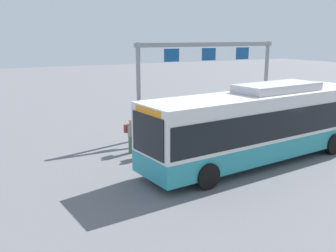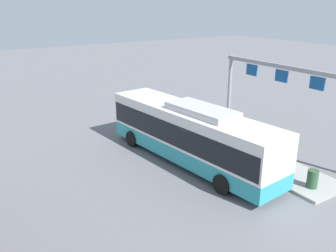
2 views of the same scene
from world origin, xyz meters
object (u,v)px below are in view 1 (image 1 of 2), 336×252
person_waiting_far (214,124)px  bus_main (262,122)px  person_boarding (149,138)px  person_waiting_near (131,135)px  trash_bin (302,121)px  person_waiting_mid (197,126)px

person_waiting_far → bus_main: bearing=29.9°
bus_main → person_waiting_far: 3.42m
person_boarding → person_waiting_near: same height
bus_main → person_boarding: bus_main is taller
person_waiting_near → trash_bin: person_waiting_near is taller
person_waiting_mid → person_waiting_far: 1.02m
bus_main → trash_bin: bus_main is taller
person_boarding → person_waiting_mid: 2.92m
bus_main → person_waiting_far: bearing=-91.3°
person_waiting_near → person_waiting_mid: person_waiting_mid is taller
trash_bin → person_boarding: bearing=0.6°
person_waiting_near → person_waiting_mid: bearing=55.2°
person_boarding → person_waiting_mid: person_waiting_mid is taller
bus_main → person_waiting_mid: (1.28, -3.37, -0.76)m
person_waiting_far → person_waiting_near: bearing=-71.6°
person_boarding → person_waiting_mid: (-2.88, -0.44, 0.16)m
person_waiting_far → trash_bin: person_waiting_far is taller
person_boarding → person_waiting_far: 3.92m
bus_main → person_waiting_far: (0.26, -3.32, -0.76)m
bus_main → person_waiting_near: bearing=-45.2°
person_waiting_near → person_waiting_far: (-4.44, 0.55, 0.16)m
person_waiting_near → person_waiting_mid: size_ratio=1.00×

